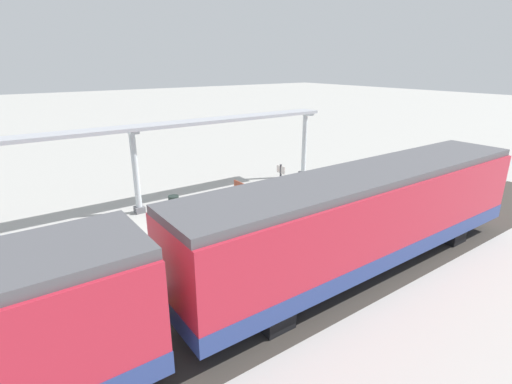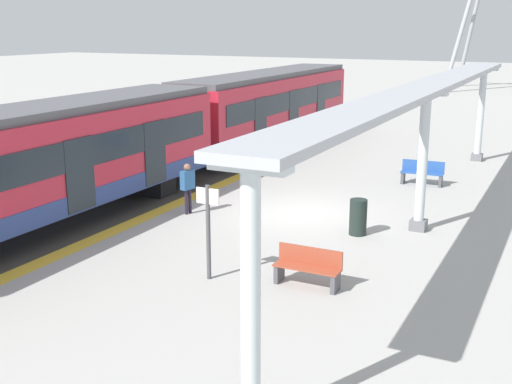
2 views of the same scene
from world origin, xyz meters
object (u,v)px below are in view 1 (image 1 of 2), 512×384
canopy_pillar_nearest (304,145)px  bench_near_end (244,190)px  canopy_pillar_second (136,172)px  train_near_carriage (367,218)px  platform_info_sign (281,182)px  bench_mid_platform (5,243)px  trash_bin (174,206)px  passenger_waiting_near_edge (245,235)px

canopy_pillar_nearest → bench_near_end: (-1.26, 5.27, -1.54)m
canopy_pillar_second → train_near_carriage: bearing=-154.5°
bench_near_end → platform_info_sign: bearing=-163.6°
bench_mid_platform → trash_bin: 6.62m
bench_near_end → trash_bin: bearing=92.0°
train_near_carriage → trash_bin: (8.08, 3.37, -1.33)m
bench_near_end → canopy_pillar_nearest: bearing=-76.5°
train_near_carriage → passenger_waiting_near_edge: bearing=46.9°
bench_near_end → trash_bin: 3.98m
canopy_pillar_nearest → canopy_pillar_second: same height
canopy_pillar_second → bench_near_end: (-1.26, -5.12, -1.54)m
bench_near_end → platform_info_sign: platform_info_sign is taller
train_near_carriage → bench_mid_platform: 13.10m
bench_mid_platform → canopy_pillar_nearest: bearing=-85.9°
canopy_pillar_nearest → canopy_pillar_second: 10.39m
canopy_pillar_second → trash_bin: (-1.41, -1.15, -1.48)m
trash_bin → train_near_carriage: bearing=-157.4°
train_near_carriage → canopy_pillar_nearest: bearing=-31.7°
canopy_pillar_second → bench_mid_platform: (-1.13, 5.46, -1.54)m
canopy_pillar_second → bench_mid_platform: 5.79m
train_near_carriage → bench_near_end: (8.23, -0.60, -1.39)m
bench_near_end → passenger_waiting_near_edge: size_ratio=0.96×
train_near_carriage → bench_near_end: bearing=-4.2°
trash_bin → canopy_pillar_nearest: bearing=-81.3°
train_near_carriage → bench_mid_platform: size_ratio=9.20×
canopy_pillar_nearest → bench_mid_platform: (-1.13, 15.85, -1.54)m
bench_near_end → train_near_carriage: bearing=175.8°
platform_info_sign → bench_near_end: bearing=16.4°
train_near_carriage → passenger_waiting_near_edge: 4.20m
canopy_pillar_second → bench_near_end: 5.50m
bench_mid_platform → passenger_waiting_near_edge: size_ratio=0.97×
train_near_carriage → canopy_pillar_nearest: canopy_pillar_nearest is taller
canopy_pillar_nearest → canopy_pillar_second: bearing=90.0°
trash_bin → passenger_waiting_near_edge: bearing=-176.0°
canopy_pillar_second → trash_bin: canopy_pillar_second is taller
canopy_pillar_second → bench_mid_platform: bearing=101.7°
canopy_pillar_second → trash_bin: size_ratio=3.92×
canopy_pillar_nearest → canopy_pillar_second: (0.00, 10.39, 0.00)m
canopy_pillar_nearest → bench_near_end: 5.63m
canopy_pillar_second → platform_info_sign: (-3.43, -5.76, -0.65)m
canopy_pillar_nearest → platform_info_sign: bearing=126.6°
platform_info_sign → train_near_carriage: bearing=168.4°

